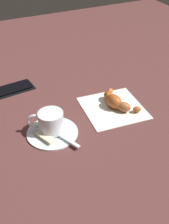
% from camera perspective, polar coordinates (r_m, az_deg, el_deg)
% --- Properties ---
extents(ground_plane, '(1.80, 1.80, 0.00)m').
position_cam_1_polar(ground_plane, '(0.81, -0.34, -0.99)').
color(ground_plane, '#512C2A').
extents(saucer, '(0.13, 0.13, 0.01)m').
position_cam_1_polar(saucer, '(0.76, -6.40, -3.99)').
color(saucer, silver).
rests_on(saucer, ground).
extents(espresso_cup, '(0.09, 0.07, 0.05)m').
position_cam_1_polar(espresso_cup, '(0.74, -6.84, -1.89)').
color(espresso_cup, silver).
rests_on(espresso_cup, saucer).
extents(teaspoon, '(0.07, 0.14, 0.01)m').
position_cam_1_polar(teaspoon, '(0.75, -6.41, -3.54)').
color(teaspoon, silver).
rests_on(teaspoon, saucer).
extents(sugar_packet, '(0.04, 0.06, 0.01)m').
position_cam_1_polar(sugar_packet, '(0.73, -7.83, -4.85)').
color(sugar_packet, beige).
rests_on(sugar_packet, saucer).
extents(napkin, '(0.19, 0.19, 0.00)m').
position_cam_1_polar(napkin, '(0.85, 5.71, 0.84)').
color(napkin, silver).
rests_on(napkin, ground).
extents(croissant, '(0.08, 0.14, 0.04)m').
position_cam_1_polar(croissant, '(0.84, 6.18, 2.21)').
color(croissant, '#A15929').
rests_on(croissant, napkin).
extents(cell_phone, '(0.15, 0.08, 0.01)m').
position_cam_1_polar(cell_phone, '(0.95, -14.34, 4.41)').
color(cell_phone, black).
rests_on(cell_phone, ground).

